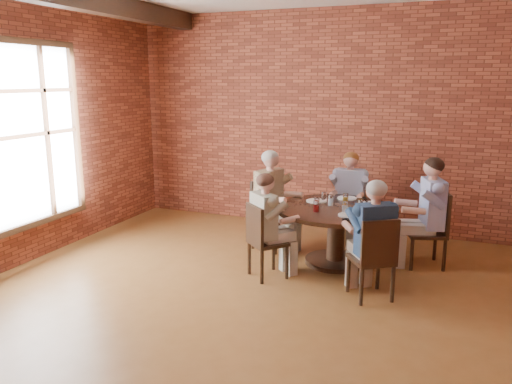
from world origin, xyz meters
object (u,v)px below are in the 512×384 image
(dining_table, at_px, (336,224))
(diner_b, at_px, (349,198))
(diner_c, at_px, (273,200))
(chair_e, at_px, (375,256))
(diner_e, at_px, (372,240))
(chair_c, at_px, (267,211))
(chair_b, at_px, (349,207))
(chair_d, at_px, (262,238))
(diner_a, at_px, (427,213))
(smartphone, at_px, (347,219))
(chair_a, at_px, (433,226))
(diner_d, at_px, (268,226))

(dining_table, xyz_separation_m, diner_b, (-0.03, 0.96, 0.13))
(diner_c, height_order, chair_e, diner_c)
(diner_e, bearing_deg, chair_c, -69.52)
(dining_table, xyz_separation_m, chair_c, (-1.05, 0.31, -0.01))
(chair_b, xyz_separation_m, chair_d, (-0.68, -1.83, -0.01))
(chair_e, bearing_deg, chair_d, -40.14)
(chair_c, distance_m, diner_e, 2.02)
(diner_a, distance_m, smartphone, 1.19)
(diner_a, bearing_deg, dining_table, -90.00)
(diner_c, relative_size, smartphone, 9.91)
(dining_table, xyz_separation_m, diner_c, (-0.96, 0.28, 0.16))
(chair_e, relative_size, smartphone, 6.63)
(chair_a, height_order, chair_d, chair_a)
(diner_c, bearing_deg, diner_a, -71.76)
(chair_c, bearing_deg, diner_c, -90.00)
(diner_e, bearing_deg, chair_d, -37.34)
(diner_c, bearing_deg, chair_c, 90.00)
(chair_b, distance_m, smartphone, 1.58)
(chair_a, bearing_deg, diner_a, -90.00)
(diner_a, distance_m, chair_d, 2.13)
(chair_c, height_order, smartphone, chair_c)
(dining_table, relative_size, chair_e, 1.66)
(diner_b, bearing_deg, chair_d, -113.06)
(diner_a, xyz_separation_m, diner_c, (-2.03, -0.07, -0.01))
(diner_e, relative_size, smartphone, 9.39)
(diner_c, distance_m, chair_d, 1.12)
(dining_table, height_order, chair_e, chair_e)
(diner_a, relative_size, diner_c, 1.01)
(diner_a, bearing_deg, chair_d, -75.50)
(chair_a, relative_size, diner_c, 0.70)
(chair_d, distance_m, chair_e, 1.35)
(chair_b, xyz_separation_m, diner_e, (0.61, -1.91, 0.15))
(chair_d, bearing_deg, dining_table, -90.00)
(diner_a, height_order, chair_d, diner_a)
(chair_e, xyz_separation_m, diner_e, (-0.05, 0.07, 0.15))
(dining_table, xyz_separation_m, diner_e, (0.58, -0.87, 0.13))
(diner_b, relative_size, chair_c, 1.37)
(diner_d, bearing_deg, chair_b, -67.53)
(diner_c, distance_m, diner_d, 1.06)
(dining_table, bearing_deg, diner_c, 163.67)
(chair_c, height_order, chair_e, chair_c)
(dining_table, distance_m, diner_b, 0.97)
(dining_table, xyz_separation_m, chair_d, (-0.71, -0.79, -0.04))
(diner_a, bearing_deg, diner_e, -39.91)
(chair_d, xyz_separation_m, diner_e, (1.29, -0.08, 0.16))
(dining_table, bearing_deg, smartphone, -64.84)
(diner_a, height_order, diner_d, diner_a)
(diner_e, xyz_separation_m, smartphone, (-0.35, 0.37, 0.10))
(diner_d, bearing_deg, diner_e, -144.47)
(diner_d, distance_m, diner_e, 1.25)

